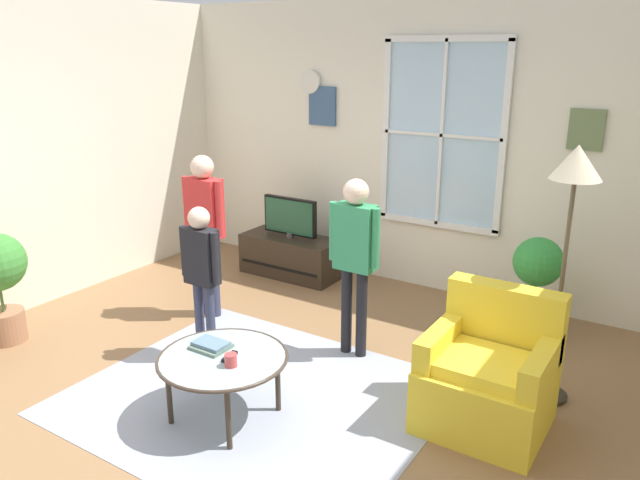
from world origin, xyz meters
name	(u,v)px	position (x,y,z in m)	size (l,w,h in m)	color
ground_plane	(250,400)	(0.00, 0.00, -0.01)	(6.05, 5.88, 0.02)	olive
back_wall	(419,147)	(0.01, 2.70, 1.41)	(5.45, 0.17, 2.81)	silver
area_rug	(256,397)	(0.02, 0.04, 0.00)	(2.43, 2.07, 0.01)	#999EAD
tv_stand	(291,256)	(-1.18, 2.17, 0.21)	(1.06, 0.47, 0.43)	#2D2319
television	(290,217)	(-1.18, 2.17, 0.65)	(0.63, 0.08, 0.42)	#4C4C4C
armchair	(489,377)	(1.47, 0.63, 0.33)	(0.76, 0.74, 0.87)	yellow
coffee_table	(223,360)	(0.00, -0.25, 0.42)	(0.85, 0.85, 0.45)	#99B2B7
book_stack	(211,345)	(-0.14, -0.20, 0.46)	(0.24, 0.20, 0.05)	slate
cup	(231,360)	(0.12, -0.31, 0.48)	(0.08, 0.08, 0.08)	#BF3F3F
remote_near_books	(230,357)	(0.05, -0.24, 0.45)	(0.04, 0.14, 0.02)	black
person_green_shirt	(355,248)	(0.27, 0.98, 0.89)	(0.43, 0.19, 1.42)	black
person_red_shirt	(205,217)	(-1.21, 0.93, 0.92)	(0.44, 0.20, 1.47)	#333851
person_black_shirt	(202,265)	(-0.69, 0.32, 0.76)	(0.37, 0.17, 1.22)	#333851
potted_plant_by_window	(536,281)	(1.37, 2.12, 0.48)	(0.41, 0.41, 0.86)	#4C565B
floor_lamp	(573,190)	(1.74, 1.16, 1.49)	(0.32, 0.32, 1.77)	black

